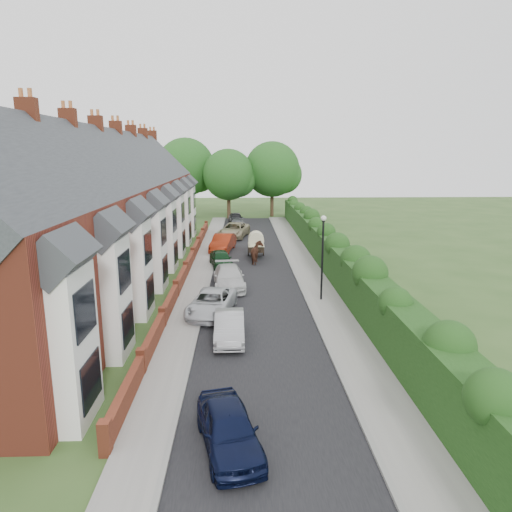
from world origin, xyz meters
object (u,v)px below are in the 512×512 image
Objects in this scene: car_white at (229,277)px; horse at (257,253)px; car_beige at (234,230)px; car_silver_b at (212,303)px; car_green at (221,259)px; lamppost at (323,247)px; car_silver_a at (229,327)px; car_black at (236,218)px; car_red at (223,243)px; horse_cart at (256,243)px; car_grey at (237,226)px; car_navy at (229,428)px.

horse reaches higher than car_white.
car_silver_b is at bearing -79.51° from car_beige.
car_silver_b is 10.74m from car_green.
lamppost is at bearing -33.17° from car_white.
car_silver_a is 36.60m from car_black.
car_red is 6.93m from car_beige.
horse_cart is (2.01, -9.52, 0.50)m from car_beige.
lamppost is 0.94× the size of car_beige.
car_silver_a is at bearing -96.00° from horse_cart.
lamppost reaches higher than car_grey.
car_red reaches higher than car_navy.
car_silver_a is 14.34m from car_green.
car_black is (-0.19, 5.60, 0.06)m from car_grey.
car_white reaches higher than car_navy.
car_red is 2.27× the size of horse.
car_silver_a is at bearing 88.93° from horse.
lamppost is at bearing -56.54° from car_red.
car_black reaches higher than car_silver_a.
horse_cart is (1.90, -19.03, 0.56)m from car_black.
car_black is at bearing 94.85° from car_grey.
car_grey is at bearing 84.18° from car_white.
car_silver_a and car_silver_b have the same top height.
car_navy is 25.83m from horse_cart.
car_black is 21.35m from horse.
car_beige is 1.23× the size of car_grey.
car_white reaches higher than car_silver_a.
car_silver_b is at bearing -104.21° from car_white.
horse_cart reaches higher than horse.
horse is (-3.49, 9.73, -2.42)m from lamppost.
car_silver_a is 1.28× the size of horse_cart.
car_black is at bearing 98.43° from car_silver_b.
car_red reaches higher than car_white.
car_silver_b is (-1.24, 11.77, -0.02)m from car_navy.
car_red is at bearing -84.74° from car_beige.
car_silver_a is 0.84× the size of car_silver_b.
car_red is at bearing 100.18° from car_silver_b.
car_red is 1.05× the size of car_grey.
lamppost is 22.33m from car_beige.
car_white is at bearing -87.99° from car_grey.
car_beige is at bearing 77.24° from car_navy.
car_grey is (1.20, 10.79, -0.12)m from car_red.
car_green is at bearing 25.66° from horse.
car_navy is 0.87× the size of car_grey.
car_green is 0.80× the size of car_red.
car_black is (1.01, 33.03, 0.06)m from car_silver_b.
car_red is at bearing -93.39° from car_grey.
car_silver_b is at bearing -80.19° from car_red.
horse is at bearing 86.30° from car_silver_b.
horse_cart is at bearing 82.97° from car_silver_a.
lamppost is 6.84m from car_white.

